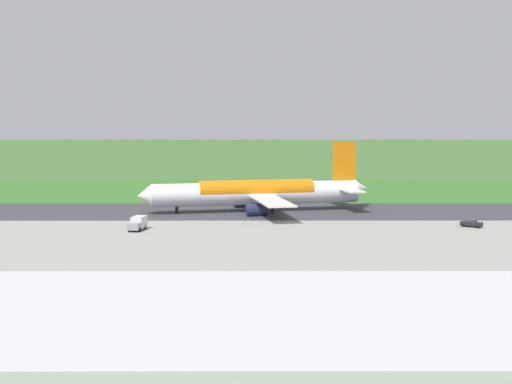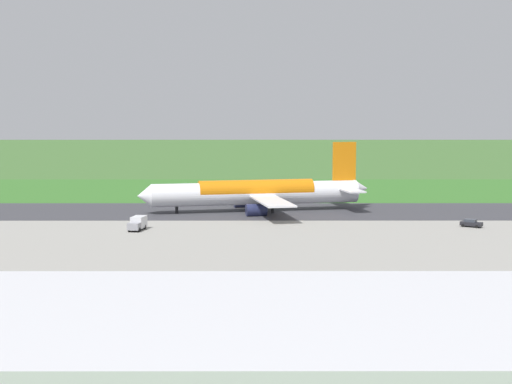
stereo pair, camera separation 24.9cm
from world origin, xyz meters
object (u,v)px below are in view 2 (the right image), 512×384
(airliner_main, at_px, (258,193))
(service_car_followme, at_px, (471,223))
(service_truck_baggage, at_px, (138,223))
(traffic_cone_orange, at_px, (200,192))
(no_stopping_sign, at_px, (219,188))
(terminal_building, at_px, (145,381))

(airliner_main, bearing_deg, service_car_followme, 151.05)
(airliner_main, distance_m, service_truck_baggage, 36.08)
(airliner_main, xyz_separation_m, traffic_cone_orange, (16.02, -37.67, -4.08))
(service_truck_baggage, relative_size, no_stopping_sign, 2.24)
(airliner_main, xyz_separation_m, service_truck_baggage, (23.45, 27.26, -2.95))
(service_truck_baggage, bearing_deg, airliner_main, -130.71)
(service_car_followme, distance_m, traffic_cone_orange, 84.71)
(no_stopping_sign, relative_size, traffic_cone_orange, 4.95)
(terminal_building, height_order, traffic_cone_orange, terminal_building)
(service_car_followme, height_order, no_stopping_sign, no_stopping_sign)
(service_truck_baggage, distance_m, no_stopping_sign, 65.84)
(terminal_building, relative_size, no_stopping_sign, 49.44)
(airliner_main, relative_size, traffic_cone_orange, 97.80)
(airliner_main, distance_m, no_stopping_sign, 38.96)
(service_truck_baggage, bearing_deg, no_stopping_sign, -101.11)
(terminal_building, height_order, no_stopping_sign, terminal_building)
(airliner_main, bearing_deg, terminal_building, 86.31)
(service_car_followme, bearing_deg, no_stopping_sign, -48.80)
(airliner_main, xyz_separation_m, no_stopping_sign, (10.76, -37.35, -2.74))
(terminal_building, height_order, service_truck_baggage, terminal_building)
(no_stopping_sign, xyz_separation_m, traffic_cone_orange, (5.26, -0.32, -1.34))
(service_car_followme, xyz_separation_m, no_stopping_sign, (53.31, -60.88, 0.77))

